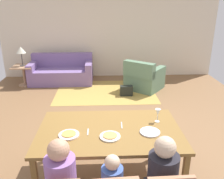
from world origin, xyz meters
name	(u,v)px	position (x,y,z in m)	size (l,w,h in m)	color
ground_plane	(114,119)	(0.00, 0.43, -0.01)	(6.60, 6.06, 0.02)	brown
back_wall	(109,33)	(0.00, 3.51, 1.35)	(6.60, 0.10, 2.70)	beige
dining_table	(110,134)	(-0.14, -1.29, 0.70)	(1.80, 1.10, 0.76)	brown
plate_near_man	(69,135)	(-0.64, -1.41, 0.77)	(0.25, 0.25, 0.02)	silver
pizza_near_man	(69,134)	(-0.64, -1.41, 0.78)	(0.17, 0.17, 0.01)	gold
plate_near_child	(110,136)	(-0.14, -1.47, 0.77)	(0.25, 0.25, 0.02)	white
pizza_near_child	(110,135)	(-0.14, -1.47, 0.78)	(0.17, 0.17, 0.01)	tan
plate_near_woman	(150,132)	(0.36, -1.39, 0.77)	(0.25, 0.25, 0.02)	silver
wine_glass	(158,113)	(0.51, -1.11, 0.89)	(0.07, 0.07, 0.19)	silver
fork	(88,132)	(-0.41, -1.34, 0.76)	(0.02, 0.15, 0.01)	silver
knife	(122,125)	(0.02, -1.19, 0.76)	(0.01, 0.17, 0.01)	silver
area_rug	(106,91)	(-0.14, 2.02, 0.00)	(2.60, 1.80, 0.01)	#AE8E43
couch	(62,72)	(-1.41, 2.88, 0.30)	(1.80, 0.86, 0.82)	slate
armchair	(144,78)	(0.91, 2.17, 0.32)	(1.20, 1.20, 0.82)	slate
side_table	(24,73)	(-2.43, 2.62, 0.38)	(0.56, 0.56, 0.58)	tan
table_lamp	(21,51)	(-2.43, 2.62, 1.01)	(0.26, 0.26, 0.54)	#433D3B
handbag	(126,91)	(0.39, 1.72, 0.13)	(0.32, 0.16, 0.26)	black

